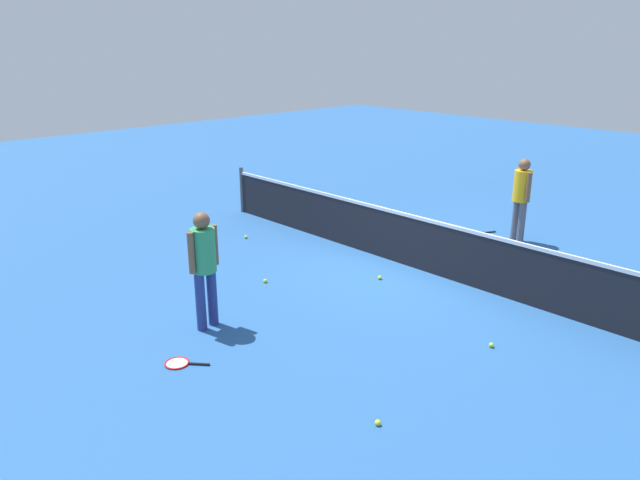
# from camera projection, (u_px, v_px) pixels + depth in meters

# --- Properties ---
(ground_plane) EXTENTS (40.00, 40.00, 0.00)m
(ground_plane) POSITION_uv_depth(u_px,v_px,m) (408.00, 266.00, 10.95)
(ground_plane) COLOR #265693
(court_net) EXTENTS (10.09, 0.09, 1.07)m
(court_net) POSITION_uv_depth(u_px,v_px,m) (409.00, 240.00, 10.80)
(court_net) COLOR #4C4C51
(court_net) RESTS_ON ground_plane
(player_near_side) EXTENTS (0.39, 0.53, 1.70)m
(player_near_side) POSITION_uv_depth(u_px,v_px,m) (204.00, 261.00, 8.32)
(player_near_side) COLOR navy
(player_near_side) RESTS_ON ground_plane
(player_far_side) EXTENTS (0.50, 0.46, 1.70)m
(player_far_side) POSITION_uv_depth(u_px,v_px,m) (521.00, 193.00, 11.94)
(player_far_side) COLOR #595960
(player_far_side) RESTS_ON ground_plane
(tennis_racket_near_player) EXTENTS (0.55, 0.51, 0.03)m
(tennis_racket_near_player) POSITION_uv_depth(u_px,v_px,m) (179.00, 363.00, 7.64)
(tennis_racket_near_player) COLOR red
(tennis_racket_near_player) RESTS_ON ground_plane
(tennis_racket_far_player) EXTENTS (0.42, 0.60, 0.03)m
(tennis_racket_far_player) POSITION_uv_depth(u_px,v_px,m) (479.00, 233.00, 12.74)
(tennis_racket_far_player) COLOR black
(tennis_racket_far_player) RESTS_ON ground_plane
(tennis_ball_near_player) EXTENTS (0.07, 0.07, 0.07)m
(tennis_ball_near_player) POSITION_uv_depth(u_px,v_px,m) (378.00, 423.00, 6.42)
(tennis_ball_near_player) COLOR #C6E033
(tennis_ball_near_player) RESTS_ON ground_plane
(tennis_ball_by_net) EXTENTS (0.07, 0.07, 0.07)m
(tennis_ball_by_net) POSITION_uv_depth(u_px,v_px,m) (491.00, 345.00, 8.05)
(tennis_ball_by_net) COLOR #C6E033
(tennis_ball_by_net) RESTS_ON ground_plane
(tennis_ball_midcourt) EXTENTS (0.07, 0.07, 0.07)m
(tennis_ball_midcourt) POSITION_uv_depth(u_px,v_px,m) (246.00, 237.00, 12.44)
(tennis_ball_midcourt) COLOR #C6E033
(tennis_ball_midcourt) RESTS_ON ground_plane
(tennis_ball_baseline) EXTENTS (0.07, 0.07, 0.07)m
(tennis_ball_baseline) POSITION_uv_depth(u_px,v_px,m) (380.00, 278.00, 10.32)
(tennis_ball_baseline) COLOR #C6E033
(tennis_ball_baseline) RESTS_ON ground_plane
(tennis_ball_stray_left) EXTENTS (0.07, 0.07, 0.07)m
(tennis_ball_stray_left) POSITION_uv_depth(u_px,v_px,m) (265.00, 281.00, 10.18)
(tennis_ball_stray_left) COLOR #C6E033
(tennis_ball_stray_left) RESTS_ON ground_plane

